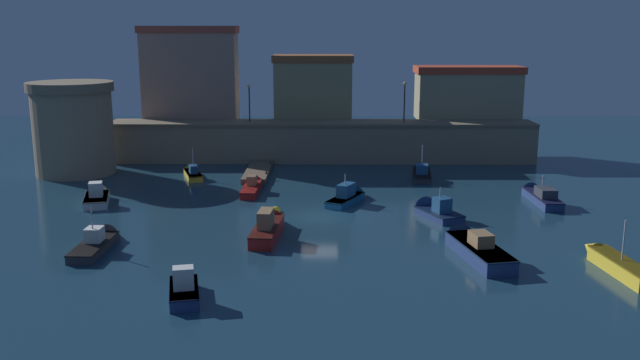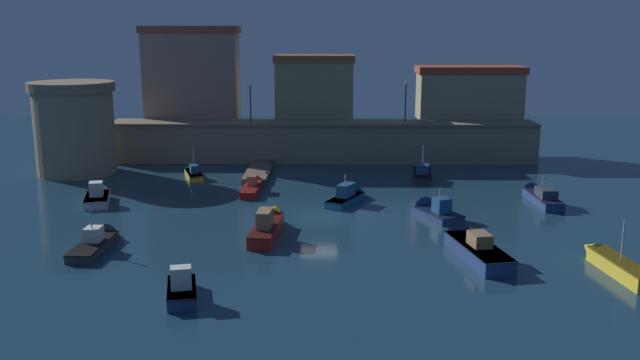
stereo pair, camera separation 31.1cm
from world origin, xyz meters
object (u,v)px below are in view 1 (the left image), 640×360
Objects in this scene: moored_boat_1 at (97,196)px; moored_boat_4 at (539,195)px; moored_boat_7 at (473,245)px; moored_boat_3 at (253,185)px; moored_boat_11 at (350,196)px; moored_boat_2 at (421,172)px; moored_boat_10 at (614,262)px; fortress_tower at (73,128)px; moored_boat_0 at (269,226)px; quay_lamp_0 at (249,97)px; mooring_buoy_0 at (275,212)px; moored_boat_5 at (432,210)px; moored_boat_6 at (184,286)px; moored_boat_8 at (100,240)px; quay_lamp_1 at (405,96)px; moored_boat_9 at (192,173)px.

moored_boat_1 is 32.80m from moored_boat_4.
moored_boat_3 is at bearing 30.78° from moored_boat_7.
moored_boat_3 is 8.40m from moored_boat_11.
moored_boat_3 is 21.91m from moored_boat_4.
moored_boat_2 reaches higher than moored_boat_1.
moored_boat_10 is at bearing -110.40° from moored_boat_11.
fortress_tower is 26.08m from moored_boat_0.
quay_lamp_0 is 4.72× the size of mooring_buoy_0.
quay_lamp_0 is 0.59× the size of moored_boat_2.
moored_boat_5 reaches higher than moored_boat_4.
moored_boat_4 is (19.40, 8.67, -0.11)m from moored_boat_0.
moored_boat_2 is 7.95× the size of mooring_buoy_0.
moored_boat_6 is 0.58× the size of moored_boat_7.
moored_boat_1 is at bearing 20.09° from moored_boat_8.
moored_boat_4 is 14.41m from moored_boat_7.
quay_lamp_1 reaches higher than moored_boat_3.
moored_boat_8 is (3.62, -10.53, -0.06)m from moored_boat_1.
moored_boat_10 is 22.12m from mooring_buoy_0.
moored_boat_5 is (24.26, -3.47, -0.07)m from moored_boat_1.
fortress_tower is 25.98m from moored_boat_11.
mooring_buoy_0 is (-0.00, 5.34, -0.55)m from moored_boat_0.
moored_boat_5 is (10.86, 4.61, -0.19)m from moored_boat_0.
moored_boat_2 is 20.75m from moored_boat_7.
moored_boat_2 reaches higher than moored_boat_7.
moored_boat_8 is 12.51m from mooring_buoy_0.
moored_boat_9 is at bearing -3.89° from moored_boat_8.
moored_boat_2 is at bearing -68.83° from moored_boat_3.
moored_boat_2 is at bearing 40.10° from moored_boat_4.
moored_boat_3 is 0.97× the size of moored_boat_10.
mooring_buoy_0 is at bearing 51.38° from moored_boat_10.
fortress_tower is 44.70m from moored_boat_10.
quay_lamp_0 is 19.13m from moored_boat_11.
moored_boat_6 is at bearing -102.08° from mooring_buoy_0.
moored_boat_7 is at bearing -129.54° from moored_boat_1.
moored_boat_9 is 15.92m from moored_boat_11.
quay_lamp_0 reaches higher than moored_boat_9.
quay_lamp_0 is at bearing 29.65° from moored_boat_10.
moored_boat_4 is at bearing -42.89° from moored_boat_7.
fortress_tower is at bearing 12.50° from moored_boat_1.
quay_lamp_1 is 5.07× the size of mooring_buoy_0.
mooring_buoy_0 is (-11.83, -11.79, -0.37)m from moored_boat_2.
moored_boat_8 is 1.19× the size of moored_boat_9.
moored_boat_9 reaches higher than moored_boat_3.
moored_boat_2 is 29.16m from moored_boat_8.
moored_boat_11 is at bearing 17.40° from moored_boat_7.
quay_lamp_0 is at bearing 101.35° from mooring_buoy_0.
moored_boat_5 is at bearing -3.85° from mooring_buoy_0.
moored_boat_7 is 13.64m from moored_boat_11.
moored_boat_8 reaches higher than moored_boat_4.
moored_boat_9 is 35.52m from moored_boat_10.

